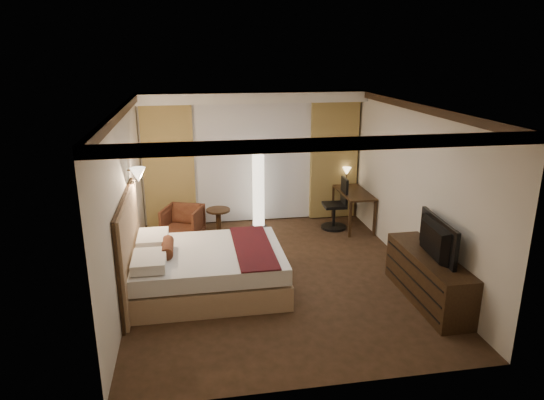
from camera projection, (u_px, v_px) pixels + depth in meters
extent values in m
cube|color=#302112|center=(276.00, 275.00, 7.82)|extent=(4.50, 5.50, 0.01)
cube|color=white|center=(277.00, 106.00, 7.02)|extent=(4.50, 5.50, 0.01)
cube|color=beige|center=(253.00, 158.00, 10.01)|extent=(4.50, 0.02, 2.70)
cube|color=beige|center=(125.00, 203.00, 7.05)|extent=(0.02, 5.50, 2.70)
cube|color=beige|center=(414.00, 188.00, 7.79)|extent=(0.02, 5.50, 2.70)
cube|color=white|center=(254.00, 97.00, 9.40)|extent=(4.50, 0.50, 0.20)
cube|color=silver|center=(253.00, 163.00, 9.96)|extent=(2.48, 0.04, 2.45)
cube|color=#9F8248|center=(169.00, 167.00, 9.63)|extent=(1.00, 0.14, 2.45)
cube|color=#9F8248|center=(334.00, 161.00, 10.18)|extent=(1.00, 0.14, 2.45)
imported|color=#4E2017|center=(183.00, 221.00, 9.24)|extent=(0.87, 0.84, 0.70)
imported|color=black|center=(431.00, 234.00, 6.73)|extent=(0.74, 1.18, 0.15)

